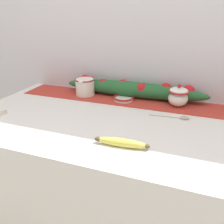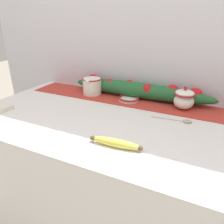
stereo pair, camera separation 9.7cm
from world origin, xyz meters
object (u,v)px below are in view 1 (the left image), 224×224
Objects in this scene: cream_pitcher at (85,86)px; spoon at (182,118)px; banana at (121,143)px; sugar_bowl at (178,96)px; small_dish at (123,98)px.

cream_pitcher is 0.72× the size of spoon.
banana is at bearing -126.55° from spoon.
spoon is (0.20, 0.32, -0.01)m from banana.
sugar_bowl is 0.30m from small_dish.
cream_pitcher is at bearing 160.26° from spoon.
small_dish is (-0.30, -0.01, -0.04)m from sugar_bowl.
banana is (0.13, -0.46, 0.00)m from small_dish.
small_dish is at bearing -2.82° from cream_pitcher.
cream_pitcher is 0.54m from sugar_bowl.
banana reaches higher than spoon.
sugar_bowl is 0.16m from spoon.
banana is at bearing -109.29° from sugar_bowl.
spoon is (0.57, -0.15, -0.05)m from cream_pitcher.
cream_pitcher is at bearing 177.18° from small_dish.
spoon is (0.03, -0.15, -0.05)m from sugar_bowl.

